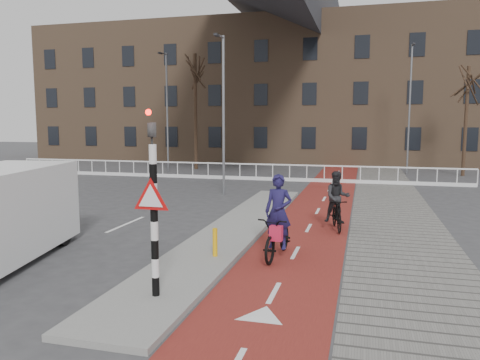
# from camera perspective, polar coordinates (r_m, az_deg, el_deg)

# --- Properties ---
(ground) EXTENTS (120.00, 120.00, 0.00)m
(ground) POSITION_cam_1_polar(r_m,az_deg,el_deg) (10.92, -2.74, -11.11)
(ground) COLOR #38383A
(ground) RESTS_ON ground
(bike_lane) EXTENTS (2.50, 60.00, 0.01)m
(bike_lane) POSITION_cam_1_polar(r_m,az_deg,el_deg) (20.24, 9.99, -2.73)
(bike_lane) COLOR maroon
(bike_lane) RESTS_ON ground
(sidewalk) EXTENTS (3.00, 60.00, 0.01)m
(sidewalk) POSITION_cam_1_polar(r_m,az_deg,el_deg) (20.20, 17.93, -2.99)
(sidewalk) COLOR slate
(sidewalk) RESTS_ON ground
(curb_island) EXTENTS (1.80, 16.00, 0.12)m
(curb_island) POSITION_cam_1_polar(r_m,az_deg,el_deg) (14.79, -0.63, -6.02)
(curb_island) COLOR gray
(curb_island) RESTS_ON ground
(traffic_signal) EXTENTS (0.80, 0.80, 3.68)m
(traffic_signal) POSITION_cam_1_polar(r_m,az_deg,el_deg) (8.83, -10.53, -2.27)
(traffic_signal) COLOR black
(traffic_signal) RESTS_ON curb_island
(bollard) EXTENTS (0.12, 0.12, 0.70)m
(bollard) POSITION_cam_1_polar(r_m,az_deg,el_deg) (11.62, -3.07, -7.58)
(bollard) COLOR #EEAC0D
(bollard) RESTS_ON curb_island
(cyclist_near) EXTENTS (0.89, 2.10, 2.11)m
(cyclist_near) POSITION_cam_1_polar(r_m,az_deg,el_deg) (11.83, 4.67, -6.08)
(cyclist_near) COLOR black
(cyclist_near) RESTS_ON bike_lane
(cyclist_far) EXTENTS (0.90, 1.79, 1.87)m
(cyclist_far) POSITION_cam_1_polar(r_m,az_deg,el_deg) (15.07, 11.75, -3.11)
(cyclist_far) COLOR black
(cyclist_far) RESTS_ON bike_lane
(railing) EXTENTS (28.00, 0.10, 0.99)m
(railing) POSITION_cam_1_polar(r_m,az_deg,el_deg) (28.26, -1.98, 0.74)
(railing) COLOR silver
(railing) RESTS_ON ground
(townhouse_row) EXTENTS (46.00, 10.00, 15.90)m
(townhouse_row) POSITION_cam_1_polar(r_m,az_deg,el_deg) (42.56, 6.65, 12.93)
(townhouse_row) COLOR #7F6047
(townhouse_row) RESTS_ON ground
(tree_mid) EXTENTS (0.25, 0.25, 8.29)m
(tree_mid) POSITION_cam_1_polar(r_m,az_deg,el_deg) (34.40, -5.45, 8.24)
(tree_mid) COLOR black
(tree_mid) RESTS_ON ground
(tree_right) EXTENTS (0.22, 0.22, 6.92)m
(tree_right) POSITION_cam_1_polar(r_m,az_deg,el_deg) (33.10, 25.82, 6.43)
(tree_right) COLOR black
(tree_right) RESTS_ON ground
(streetlight_near) EXTENTS (0.12, 0.12, 7.34)m
(streetlight_near) POSITION_cam_1_polar(r_m,az_deg,el_deg) (21.94, -2.02, 7.73)
(streetlight_near) COLOR slate
(streetlight_near) RESTS_ON ground
(streetlight_left) EXTENTS (0.12, 0.12, 8.09)m
(streetlight_left) POSITION_cam_1_polar(r_m,az_deg,el_deg) (32.90, -8.86, 8.06)
(streetlight_left) COLOR slate
(streetlight_left) RESTS_ON ground
(streetlight_right) EXTENTS (0.12, 0.12, 8.43)m
(streetlight_right) POSITION_cam_1_polar(r_m,az_deg,el_deg) (32.97, 19.96, 8.02)
(streetlight_right) COLOR slate
(streetlight_right) RESTS_ON ground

